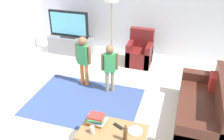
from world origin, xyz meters
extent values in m
plane|color=beige|center=(0.00, 0.00, 0.00)|extent=(7.80, 7.80, 0.00)
cube|color=silver|center=(0.00, 3.00, 1.35)|extent=(6.00, 0.12, 2.70)
cube|color=#33477A|center=(-0.49, 0.28, 0.00)|extent=(2.20, 1.60, 0.01)
cube|color=slate|center=(-1.73, 2.30, 0.25)|extent=(1.20, 0.44, 0.50)
cube|color=black|center=(-1.73, 2.25, 0.10)|extent=(1.10, 0.32, 0.03)
cube|color=black|center=(-1.73, 2.28, 0.52)|extent=(0.44, 0.28, 0.03)
cube|color=black|center=(-1.73, 2.28, 0.87)|extent=(1.10, 0.07, 0.68)
cube|color=#59B2D8|center=(-1.73, 2.24, 0.87)|extent=(1.00, 0.01, 0.58)
cube|color=#472319|center=(1.73, 0.32, 0.21)|extent=(0.80, 1.80, 0.42)
cube|color=#472319|center=(2.03, 0.32, 0.43)|extent=(0.20, 1.80, 0.86)
cube|color=#472319|center=(1.73, 1.12, 0.30)|extent=(0.80, 0.20, 0.60)
cube|color=#B22823|center=(1.88, 0.87, 0.56)|extent=(0.10, 0.32, 0.32)
cube|color=maroon|center=(0.23, 2.20, 0.21)|extent=(0.60, 0.60, 0.42)
cube|color=maroon|center=(0.23, 2.42, 0.45)|extent=(0.60, 0.16, 0.90)
cube|color=maroon|center=(-0.01, 2.20, 0.30)|extent=(0.12, 0.60, 0.60)
cube|color=maroon|center=(0.47, 2.20, 0.30)|extent=(0.12, 0.60, 0.60)
cylinder|color=#262626|center=(-0.59, 2.45, 0.01)|extent=(0.28, 0.28, 0.02)
cylinder|color=#99844C|center=(-0.59, 2.45, 0.76)|extent=(0.03, 0.03, 1.50)
cylinder|color=orange|center=(-0.80, 0.91, 0.26)|extent=(0.09, 0.09, 0.52)
cylinder|color=orange|center=(-0.67, 0.89, 0.26)|extent=(0.09, 0.09, 0.52)
cube|color=#338C4C|center=(-0.74, 0.90, 0.74)|extent=(0.27, 0.18, 0.44)
sphere|color=brown|center=(-0.74, 0.90, 1.05)|extent=(0.18, 0.18, 0.18)
cylinder|color=brown|center=(-0.89, 0.93, 0.76)|extent=(0.07, 0.07, 0.40)
cylinder|color=brown|center=(-0.58, 0.88, 0.76)|extent=(0.07, 0.07, 0.40)
cylinder|color=gray|center=(-0.17, 0.79, 0.24)|extent=(0.08, 0.08, 0.48)
cylinder|color=gray|center=(-0.06, 0.84, 0.24)|extent=(0.08, 0.08, 0.48)
cube|color=#338C4C|center=(-0.12, 0.81, 0.69)|extent=(0.26, 0.21, 0.41)
sphere|color=brown|center=(-0.12, 0.81, 0.98)|extent=(0.17, 0.17, 0.17)
cylinder|color=brown|center=(-0.25, 0.75, 0.71)|extent=(0.06, 0.06, 0.37)
cylinder|color=brown|center=(0.02, 0.87, 0.71)|extent=(0.06, 0.06, 0.37)
cube|color=olive|center=(0.45, -0.78, 0.40)|extent=(1.00, 0.60, 0.04)
cylinder|color=olive|center=(0.00, -0.53, 0.19)|extent=(0.05, 0.05, 0.38)
cylinder|color=olive|center=(0.90, -0.53, 0.19)|extent=(0.05, 0.05, 0.38)
cube|color=orange|center=(0.14, -0.68, 0.44)|extent=(0.29, 0.21, 0.04)
cube|color=white|center=(0.16, -0.68, 0.47)|extent=(0.29, 0.25, 0.03)
cube|color=#334CA5|center=(0.14, -0.67, 0.51)|extent=(0.26, 0.22, 0.04)
cube|color=#388C4C|center=(0.16, -0.70, 0.54)|extent=(0.28, 0.24, 0.03)
cube|color=red|center=(0.16, -0.70, 0.57)|extent=(0.24, 0.18, 0.03)
cylinder|color=#4C3319|center=(0.67, -0.90, 0.53)|extent=(0.06, 0.06, 0.22)
cylinder|color=#4C3319|center=(0.67, -0.90, 0.67)|extent=(0.02, 0.02, 0.06)
cube|color=black|center=(0.50, -0.66, 0.43)|extent=(0.17, 0.12, 0.02)
cylinder|color=silver|center=(0.17, -0.90, 0.48)|extent=(0.07, 0.07, 0.12)
cylinder|color=white|center=(0.77, -0.68, 0.43)|extent=(0.22, 0.22, 0.02)
cube|color=silver|center=(0.79, -0.68, 0.44)|extent=(0.15, 0.05, 0.01)
camera|label=1|loc=(1.27, -3.45, 3.04)|focal=40.00mm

